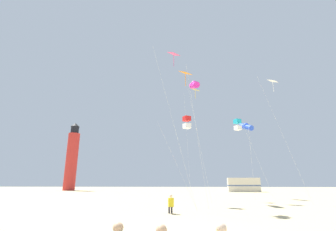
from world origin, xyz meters
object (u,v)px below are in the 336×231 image
(kite_tube_blue, at_px, (246,127))
(kite_box_scarlet, at_px, (187,122))
(rv_van_cream, at_px, (244,185))
(kite_tube_magenta, at_px, (194,85))
(kite_diamond_rainbow, at_px, (174,60))
(kite_diamond_white, at_px, (273,86))
(kite_flyer_standing, at_px, (171,203))
(lighthouse_distant, at_px, (72,158))
(kite_diamond_gold, at_px, (194,95))
(kite_box_cyan, at_px, (238,125))
(kite_diamond_orange, at_px, (186,78))

(kite_tube_blue, bearing_deg, kite_box_scarlet, -127.96)
(rv_van_cream, bearing_deg, kite_tube_magenta, -107.70)
(kite_diamond_rainbow, bearing_deg, kite_tube_blue, 55.40)
(kite_diamond_rainbow, xyz_separation_m, kite_diamond_white, (10.42, 5.76, -0.35))
(kite_flyer_standing, height_order, lighthouse_distant, lighthouse_distant)
(rv_van_cream, bearing_deg, kite_flyer_standing, -105.56)
(kite_diamond_gold, xyz_separation_m, kite_box_cyan, (4.22, -4.31, -5.05))
(kite_tube_magenta, distance_m, lighthouse_distant, 45.13)
(kite_diamond_white, relative_size, lighthouse_distant, 0.75)
(kite_diamond_rainbow, distance_m, rv_van_cream, 38.08)
(kite_diamond_gold, distance_m, lighthouse_distant, 42.32)
(kite_diamond_rainbow, distance_m, kite_diamond_gold, 10.75)
(rv_van_cream, bearing_deg, kite_diamond_orange, -105.40)
(kite_diamond_rainbow, height_order, kite_diamond_orange, kite_diamond_rainbow)
(kite_diamond_white, height_order, kite_diamond_gold, kite_diamond_gold)
(kite_diamond_rainbow, relative_size, kite_diamond_orange, 1.17)
(kite_tube_magenta, bearing_deg, kite_diamond_white, -4.70)
(kite_tube_magenta, xyz_separation_m, rv_van_cream, (10.90, 27.70, -11.06))
(kite_flyer_standing, relative_size, kite_diamond_orange, 0.10)
(kite_box_cyan, bearing_deg, rv_van_cream, 76.89)
(kite_flyer_standing, bearing_deg, lighthouse_distant, -66.92)
(kite_diamond_gold, relative_size, kite_box_scarlet, 1.75)
(kite_diamond_orange, bearing_deg, kite_tube_magenta, 81.38)
(kite_tube_magenta, xyz_separation_m, lighthouse_distant, (-29.36, 33.96, -4.62))
(kite_tube_blue, relative_size, kite_diamond_gold, 0.71)
(kite_diamond_gold, relative_size, lighthouse_distant, 0.82)
(lighthouse_distant, bearing_deg, kite_diamond_gold, -45.36)
(kite_box_scarlet, relative_size, rv_van_cream, 1.19)
(kite_tube_magenta, distance_m, kite_diamond_gold, 4.07)
(kite_tube_magenta, relative_size, kite_diamond_orange, 1.18)
(kite_diamond_orange, bearing_deg, kite_diamond_rainbow, 179.82)
(kite_tube_magenta, bearing_deg, kite_box_scarlet, -105.34)
(kite_box_cyan, height_order, rv_van_cream, kite_box_cyan)
(kite_flyer_standing, bearing_deg, kite_diamond_orange, -120.02)
(kite_diamond_white, bearing_deg, lighthouse_distant, 137.45)
(kite_diamond_gold, distance_m, kite_box_scarlet, 9.47)
(kite_diamond_gold, bearing_deg, kite_tube_magenta, -92.45)
(kite_tube_blue, relative_size, kite_box_scarlet, 1.25)
(kite_diamond_rainbow, relative_size, kite_tube_blue, 1.33)
(lighthouse_distant, distance_m, rv_van_cream, 41.26)
(rv_van_cream, bearing_deg, kite_diamond_rainbow, -106.98)
(kite_diamond_orange, distance_m, kite_box_cyan, 8.63)
(lighthouse_distant, bearing_deg, rv_van_cream, -8.84)
(kite_tube_blue, relative_size, kite_diamond_orange, 0.88)
(kite_box_cyan, bearing_deg, kite_tube_blue, 69.14)
(kite_tube_blue, xyz_separation_m, kite_box_scarlet, (-8.04, -10.30, -1.83))
(kite_diamond_orange, height_order, kite_box_scarlet, kite_diamond_orange)
(kite_tube_magenta, bearing_deg, kite_flyer_standing, -102.76)
(kite_box_cyan, bearing_deg, kite_diamond_white, -6.18)
(kite_box_cyan, bearing_deg, kite_flyer_standing, -125.29)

